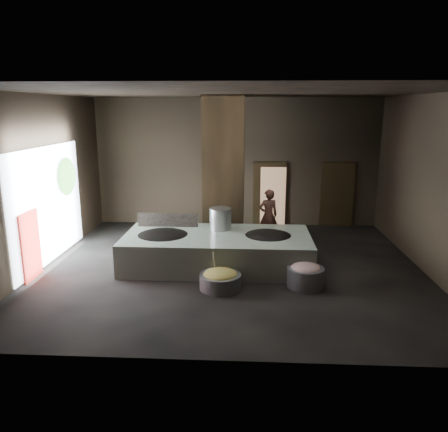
# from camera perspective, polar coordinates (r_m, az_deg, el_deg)

# --- Properties ---
(floor) EXTENTS (10.00, 9.00, 0.10)m
(floor) POSITION_cam_1_polar(r_m,az_deg,el_deg) (11.78, 0.94, -6.86)
(floor) COLOR black
(floor) RESTS_ON ground
(ceiling) EXTENTS (10.00, 9.00, 0.10)m
(ceiling) POSITION_cam_1_polar(r_m,az_deg,el_deg) (11.04, 1.04, 16.10)
(ceiling) COLOR black
(ceiling) RESTS_ON back_wall
(back_wall) EXTENTS (10.00, 0.10, 4.50)m
(back_wall) POSITION_cam_1_polar(r_m,az_deg,el_deg) (15.68, 1.63, 6.99)
(back_wall) COLOR black
(back_wall) RESTS_ON ground
(front_wall) EXTENTS (10.00, 0.10, 4.50)m
(front_wall) POSITION_cam_1_polar(r_m,az_deg,el_deg) (6.74, -0.50, -2.18)
(front_wall) COLOR black
(front_wall) RESTS_ON ground
(left_wall) EXTENTS (0.10, 9.00, 4.50)m
(left_wall) POSITION_cam_1_polar(r_m,az_deg,el_deg) (12.44, -23.01, 4.12)
(left_wall) COLOR black
(left_wall) RESTS_ON ground
(right_wall) EXTENTS (0.10, 9.00, 4.50)m
(right_wall) POSITION_cam_1_polar(r_m,az_deg,el_deg) (12.10, 25.70, 3.60)
(right_wall) COLOR black
(right_wall) RESTS_ON ground
(pillar) EXTENTS (1.20, 1.20, 4.50)m
(pillar) POSITION_cam_1_polar(r_m,az_deg,el_deg) (13.07, -0.01, 5.63)
(pillar) COLOR black
(pillar) RESTS_ON ground
(hearth_platform) EXTENTS (4.95, 2.38, 0.86)m
(hearth_platform) POSITION_cam_1_polar(r_m,az_deg,el_deg) (11.73, -0.89, -4.47)
(hearth_platform) COLOR silver
(hearth_platform) RESTS_ON ground
(platform_cap) EXTENTS (4.83, 2.32, 0.03)m
(platform_cap) POSITION_cam_1_polar(r_m,az_deg,el_deg) (11.62, -0.90, -2.66)
(platform_cap) COLOR black
(platform_cap) RESTS_ON hearth_platform
(wok_left) EXTENTS (1.56, 1.56, 0.43)m
(wok_left) POSITION_cam_1_polar(r_m,az_deg,el_deg) (11.78, -7.97, -2.90)
(wok_left) COLOR black
(wok_left) RESTS_ON hearth_platform
(wok_left_rim) EXTENTS (1.59, 1.59, 0.05)m
(wok_left_rim) POSITION_cam_1_polar(r_m,az_deg,el_deg) (11.76, -7.99, -2.57)
(wok_left_rim) COLOR black
(wok_left_rim) RESTS_ON hearth_platform
(wok_right) EXTENTS (1.45, 1.45, 0.41)m
(wok_right) POSITION_cam_1_polar(r_m,az_deg,el_deg) (11.67, 5.76, -2.99)
(wok_right) COLOR black
(wok_right) RESTS_ON hearth_platform
(wok_right_rim) EXTENTS (1.48, 1.48, 0.05)m
(wok_right_rim) POSITION_cam_1_polar(r_m,az_deg,el_deg) (11.65, 5.77, -2.66)
(wok_right_rim) COLOR black
(wok_right_rim) RESTS_ON hearth_platform
(stock_pot) EXTENTS (0.60, 0.60, 0.64)m
(stock_pot) POSITION_cam_1_polar(r_m,az_deg,el_deg) (12.06, -0.48, -0.49)
(stock_pot) COLOR #B6BABF
(stock_pot) RESTS_ON hearth_platform
(splash_guard) EXTENTS (1.72, 0.07, 0.43)m
(splash_guard) POSITION_cam_1_polar(r_m,az_deg,el_deg) (12.46, -7.32, -0.61)
(splash_guard) COLOR black
(splash_guard) RESTS_ON hearth_platform
(cook) EXTENTS (0.69, 0.54, 1.68)m
(cook) POSITION_cam_1_polar(r_m,az_deg,el_deg) (13.85, 5.80, 0.08)
(cook) COLOR #8F5749
(cook) RESTS_ON ground
(veg_basin) EXTENTS (1.26, 1.26, 0.36)m
(veg_basin) POSITION_cam_1_polar(r_m,az_deg,el_deg) (10.33, -0.48, -8.54)
(veg_basin) COLOR gray
(veg_basin) RESTS_ON ground
(veg_fill) EXTENTS (0.80, 0.80, 0.25)m
(veg_fill) POSITION_cam_1_polar(r_m,az_deg,el_deg) (10.27, -0.48, -7.66)
(veg_fill) COLOR #93B256
(veg_fill) RESTS_ON veg_basin
(ladle) EXTENTS (0.05, 0.39, 0.69)m
(ladle) POSITION_cam_1_polar(r_m,az_deg,el_deg) (10.35, -1.27, -6.30)
(ladle) COLOR #B6BABF
(ladle) RESTS_ON veg_basin
(meat_basin) EXTENTS (0.87, 0.87, 0.48)m
(meat_basin) POSITION_cam_1_polar(r_m,az_deg,el_deg) (10.60, 10.59, -7.86)
(meat_basin) COLOR gray
(meat_basin) RESTS_ON ground
(meat_fill) EXTENTS (0.72, 0.72, 0.27)m
(meat_fill) POSITION_cam_1_polar(r_m,az_deg,el_deg) (10.52, 10.64, -6.78)
(meat_fill) COLOR tan
(meat_fill) RESTS_ON meat_basin
(doorway_near) EXTENTS (1.18, 0.08, 2.38)m
(doorway_near) POSITION_cam_1_polar(r_m,az_deg,el_deg) (15.78, 5.96, 2.74)
(doorway_near) COLOR black
(doorway_near) RESTS_ON ground
(doorway_near_glow) EXTENTS (0.90, 0.04, 2.13)m
(doorway_near_glow) POSITION_cam_1_polar(r_m,az_deg,el_deg) (15.77, 6.39, 2.54)
(doorway_near_glow) COLOR #8C6647
(doorway_near_glow) RESTS_ON ground
(doorway_far) EXTENTS (1.18, 0.08, 2.38)m
(doorway_far) POSITION_cam_1_polar(r_m,az_deg,el_deg) (16.08, 14.54, 2.57)
(doorway_far) COLOR black
(doorway_far) RESTS_ON ground
(doorway_far_glow) EXTENTS (0.74, 0.04, 1.75)m
(doorway_far_glow) POSITION_cam_1_polar(r_m,az_deg,el_deg) (16.08, 14.07, 2.42)
(doorway_far_glow) COLOR #8C6647
(doorway_far_glow) RESTS_ON ground
(left_opening) EXTENTS (0.04, 4.20, 3.10)m
(left_opening) POSITION_cam_1_polar(r_m,az_deg,el_deg) (12.69, -21.94, 1.39)
(left_opening) COLOR white
(left_opening) RESTS_ON ground
(pavilion_sliver) EXTENTS (0.05, 0.90, 1.70)m
(pavilion_sliver) POSITION_cam_1_polar(r_m,az_deg,el_deg) (11.71, -23.94, -3.58)
(pavilion_sliver) COLOR maroon
(pavilion_sliver) RESTS_ON ground
(tree_silhouette) EXTENTS (0.28, 1.10, 1.10)m
(tree_silhouette) POSITION_cam_1_polar(r_m,az_deg,el_deg) (13.53, -19.85, 4.88)
(tree_silhouette) COLOR #194714
(tree_silhouette) RESTS_ON left_opening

